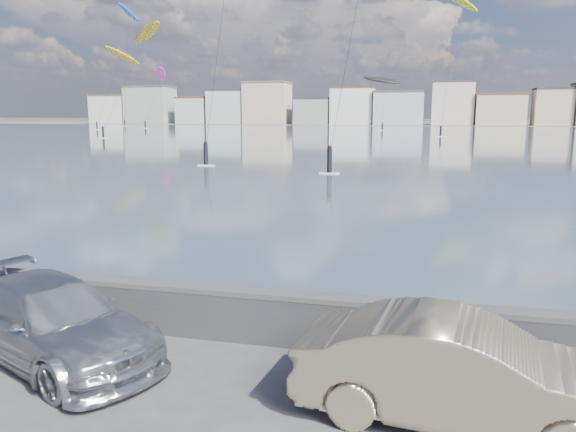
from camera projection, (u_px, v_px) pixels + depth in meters
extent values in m
plane|color=#333335|center=(156.00, 409.00, 8.22)|extent=(700.00, 700.00, 0.00)
cube|color=#3C5560|center=(405.00, 137.00, 95.54)|extent=(500.00, 177.00, 0.00)
cube|color=#4C473D|center=(418.00, 124.00, 199.09)|extent=(500.00, 60.00, 0.00)
cube|color=#28282B|center=(221.00, 316.00, 10.71)|extent=(400.00, 0.35, 0.90)
cylinder|color=#28282B|center=(220.00, 293.00, 10.63)|extent=(400.00, 0.36, 0.36)
cube|color=beige|center=(113.00, 110.00, 211.26)|extent=(14.00, 11.00, 10.00)
cube|color=#4C423D|center=(112.00, 96.00, 210.29)|extent=(14.28, 11.22, 0.60)
cube|color=gray|center=(150.00, 106.00, 207.32)|extent=(16.00, 12.00, 13.00)
cube|color=#4C423D|center=(150.00, 87.00, 206.08)|extent=(16.32, 12.24, 0.60)
cube|color=#B7C6BC|center=(195.00, 111.00, 203.56)|extent=(11.00, 10.00, 9.00)
cube|color=brown|center=(194.00, 98.00, 202.68)|extent=(11.22, 10.20, 0.60)
cube|color=#B7C6BC|center=(228.00, 108.00, 200.26)|extent=(13.00, 11.00, 11.50)
cube|color=#2D2D33|center=(228.00, 90.00, 199.15)|extent=(13.26, 11.22, 0.60)
cube|color=#CCB293|center=(267.00, 104.00, 196.61)|extent=(15.00, 12.00, 14.00)
cube|color=brown|center=(267.00, 83.00, 195.27)|extent=(15.30, 12.24, 0.60)
cube|color=gray|center=(313.00, 112.00, 193.22)|extent=(12.00, 10.00, 8.50)
cube|color=#2D2D33|center=(313.00, 98.00, 192.38)|extent=(12.24, 10.20, 0.60)
cube|color=white|center=(353.00, 107.00, 189.71)|extent=(14.00, 11.00, 12.00)
cube|color=#562D23|center=(353.00, 88.00, 188.56)|extent=(14.28, 11.22, 0.60)
cube|color=#B2B7C6|center=(399.00, 109.00, 186.19)|extent=(16.00, 13.00, 10.50)
cube|color=#4C423D|center=(400.00, 92.00, 185.17)|extent=(16.32, 13.26, 0.60)
cube|color=beige|center=(452.00, 104.00, 181.90)|extent=(13.00, 10.00, 13.50)
cube|color=#383330|center=(454.00, 82.00, 180.61)|extent=(13.26, 10.20, 0.60)
cube|color=beige|center=(499.00, 110.00, 178.84)|extent=(15.00, 12.00, 9.50)
cube|color=brown|center=(500.00, 94.00, 177.92)|extent=(15.30, 12.24, 0.60)
cube|color=#CCB293|center=(552.00, 108.00, 175.04)|extent=(11.00, 9.00, 11.00)
cube|color=#2D2D33|center=(554.00, 89.00, 173.98)|extent=(11.22, 9.18, 0.60)
imported|color=#A9ADB0|center=(52.00, 320.00, 9.80)|extent=(5.17, 3.78, 1.39)
imported|color=tan|center=(462.00, 372.00, 7.73)|extent=(4.73, 2.09, 1.51)
cube|color=white|center=(329.00, 173.00, 39.33)|extent=(1.40, 0.42, 0.08)
cylinder|color=black|center=(330.00, 160.00, 39.17)|extent=(0.36, 0.36, 1.70)
sphere|color=black|center=(330.00, 147.00, 39.00)|extent=(0.28, 0.28, 0.28)
cylinder|color=black|center=(352.00, 34.00, 42.46)|extent=(1.33, 10.76, 17.63)
ellipsoid|color=#BF8C19|center=(122.00, 56.00, 139.74)|extent=(8.44, 7.76, 5.86)
cube|color=white|center=(97.00, 130.00, 135.44)|extent=(1.40, 0.42, 0.08)
cylinder|color=black|center=(97.00, 126.00, 135.28)|extent=(0.36, 0.36, 1.70)
sphere|color=black|center=(97.00, 122.00, 135.12)|extent=(0.28, 0.28, 0.28)
cylinder|color=black|center=(110.00, 89.00, 137.48)|extent=(2.81, 8.68, 16.80)
ellipsoid|color=blue|center=(129.00, 12.00, 172.28)|extent=(5.47, 8.68, 5.77)
cube|color=white|center=(125.00, 126.00, 170.15)|extent=(1.40, 0.42, 0.08)
cylinder|color=black|center=(125.00, 123.00, 169.99)|extent=(0.36, 0.36, 1.70)
sphere|color=black|center=(125.00, 120.00, 169.82)|extent=(0.28, 0.28, 0.28)
cylinder|color=black|center=(127.00, 67.00, 171.10)|extent=(1.61, 8.45, 33.05)
ellipsoid|color=black|center=(382.00, 80.00, 138.96)|extent=(9.53, 3.85, 3.23)
cube|color=white|center=(382.00, 131.00, 128.94)|extent=(1.40, 0.42, 0.08)
cylinder|color=black|center=(382.00, 127.00, 128.78)|extent=(0.36, 0.36, 1.70)
sphere|color=black|center=(382.00, 123.00, 128.61)|extent=(0.28, 0.28, 0.28)
cylinder|color=black|center=(382.00, 102.00, 133.84)|extent=(1.37, 12.49, 10.77)
ellipsoid|color=#E5338C|center=(161.00, 74.00, 151.76)|extent=(4.97, 8.50, 4.46)
cube|color=white|center=(145.00, 128.00, 147.97)|extent=(1.40, 0.42, 0.08)
cylinder|color=black|center=(145.00, 125.00, 147.81)|extent=(0.36, 0.36, 1.70)
sphere|color=black|center=(145.00, 121.00, 147.64)|extent=(0.28, 0.28, 0.28)
cylinder|color=black|center=(153.00, 98.00, 149.75)|extent=(1.77, 7.18, 13.10)
ellipsoid|color=yellow|center=(458.00, 0.00, 106.14)|extent=(7.87, 4.91, 6.27)
cube|color=white|center=(440.00, 136.00, 97.73)|extent=(1.40, 0.42, 0.08)
cylinder|color=black|center=(441.00, 131.00, 97.57)|extent=(0.36, 0.36, 1.70)
sphere|color=black|center=(441.00, 126.00, 97.40)|extent=(0.28, 0.28, 0.28)
cylinder|color=black|center=(450.00, 62.00, 101.82)|extent=(2.42, 14.23, 23.83)
cube|color=white|center=(206.00, 165.00, 45.17)|extent=(1.40, 0.42, 0.08)
cylinder|color=black|center=(206.00, 154.00, 45.00)|extent=(0.36, 0.36, 1.70)
sphere|color=black|center=(206.00, 143.00, 44.84)|extent=(0.28, 0.28, 0.28)
ellipsoid|color=#BF8C19|center=(147.00, 33.00, 98.43)|extent=(9.02, 7.86, 3.81)
cube|color=white|center=(103.00, 138.00, 92.03)|extent=(1.40, 0.42, 0.08)
cylinder|color=black|center=(103.00, 132.00, 91.86)|extent=(0.36, 0.36, 1.70)
sphere|color=black|center=(103.00, 127.00, 91.70)|extent=(0.28, 0.28, 0.28)
cylinder|color=black|center=(126.00, 80.00, 95.11)|extent=(3.12, 10.94, 16.69)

